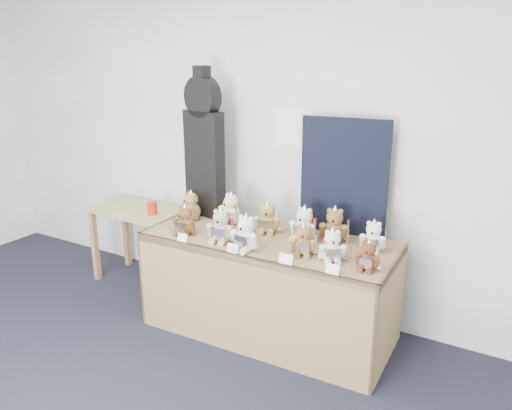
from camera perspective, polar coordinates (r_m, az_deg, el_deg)
The scene contains 22 objects.
room_shell at distance 4.02m, azimuth 3.83°, elevation 8.82°, with size 6.00×6.00×6.00m.
display_table at distance 3.73m, azimuth 0.93°, elevation -6.54°, with size 1.90×0.84×0.78m.
side_table at distance 4.76m, azimuth -13.24°, elevation -1.83°, with size 0.88×0.50×0.73m.
guitar_case at distance 4.12m, azimuth -5.97°, elevation 6.85°, with size 0.39×0.18×1.23m.
navy_board at distance 3.75m, azimuth 9.99°, elevation 3.14°, with size 0.66×0.02×0.88m, color black.
red_cup at distance 4.51m, azimuth -11.76°, elevation -0.35°, with size 0.09×0.09×0.11m, color red.
teddy_front_far_left at distance 3.81m, azimuth -8.13°, elevation -1.85°, with size 0.21×0.17×0.26m.
teddy_front_left at distance 3.64m, azimuth -4.02°, elevation -2.52°, with size 0.23×0.21×0.28m.
teddy_front_centre at distance 3.48m, azimuth -1.17°, elevation -3.36°, with size 0.23×0.19×0.29m.
teddy_front_right at distance 3.42m, azimuth 5.45°, elevation -4.12°, with size 0.20×0.19×0.24m.
teddy_front_far_right at distance 3.34m, azimuth 8.72°, elevation -4.76°, with size 0.21×0.20×0.25m.
teddy_front_end at distance 3.26m, azimuth 12.69°, elevation -5.77°, with size 0.18×0.14×0.22m.
teddy_back_left at distance 4.00m, azimuth -2.92°, elevation -0.59°, with size 0.23×0.22×0.28m.
teddy_back_centre_left at distance 3.81m, azimuth 1.33°, elevation -1.59°, with size 0.23×0.21×0.27m.
teddy_back_centre_right at distance 3.68m, azimuth 5.50°, elevation -2.30°, with size 0.23×0.19×0.28m.
teddy_back_right at distance 3.67m, azimuth 8.93°, elevation -2.43°, with size 0.24×0.21×0.29m.
teddy_back_end at distance 3.56m, azimuth 13.23°, elevation -3.62°, with size 0.20×0.17×0.25m.
teddy_back_far_left at distance 4.14m, azimuth -7.44°, elevation -0.19°, with size 0.21×0.21×0.26m.
entry_card_a at distance 3.68m, azimuth -8.42°, elevation -3.71°, with size 0.08×0.00×0.06m, color white.
entry_card_b at distance 3.45m, azimuth -2.67°, elevation -4.96°, with size 0.09×0.00×0.06m, color white.
entry_card_c at distance 3.28m, azimuth 3.42°, elevation -6.18°, with size 0.10×0.00×0.07m, color white.
entry_card_d at distance 3.17m, azimuth 8.73°, elevation -7.27°, with size 0.09×0.00×0.06m, color white.
Camera 1 is at (2.17, -1.07, 2.12)m, focal length 35.00 mm.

